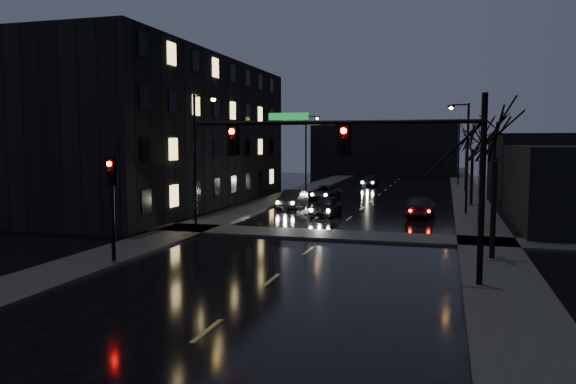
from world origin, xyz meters
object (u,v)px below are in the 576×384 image
Objects in this scene: oncoming_car_b at (293,199)px; oncoming_car_d at (370,181)px; lead_car at (421,208)px; oncoming_car_c at (324,193)px; oncoming_car_a at (326,206)px.

oncoming_car_d is at bearing 82.40° from oncoming_car_b.
lead_car reaches higher than oncoming_car_d.
oncoming_car_c is 1.12× the size of lead_car.
oncoming_car_a is 6.63m from lead_car.
oncoming_car_b is 10.52m from lead_car.
oncoming_car_a is at bearing -48.23° from oncoming_car_b.
lead_car is (9.05, -9.93, 0.04)m from oncoming_car_c.
oncoming_car_b reaches higher than oncoming_car_c.
oncoming_car_a is 11.32m from oncoming_car_c.
oncoming_car_d is at bearing 92.21° from oncoming_car_a.
oncoming_car_c is 13.43m from lead_car.
oncoming_car_b reaches higher than lead_car.
oncoming_car_c is 16.28m from oncoming_car_d.
oncoming_car_c is (-2.51, 11.03, -0.08)m from oncoming_car_a.
oncoming_car_d is at bearing 87.20° from oncoming_car_c.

